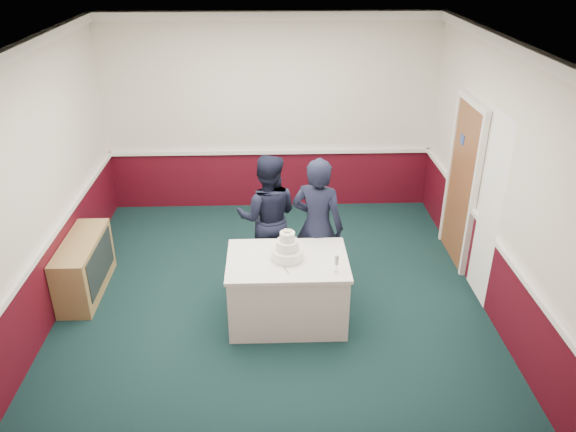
{
  "coord_description": "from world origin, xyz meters",
  "views": [
    {
      "loc": [
        -0.01,
        -5.75,
        3.96
      ],
      "look_at": [
        0.18,
        -0.1,
        1.1
      ],
      "focal_mm": 35.0,
      "sensor_mm": 36.0,
      "label": 1
    }
  ],
  "objects_px": {
    "sideboard": "(84,267)",
    "cake_table": "(287,289)",
    "cake_knife": "(285,269)",
    "wedding_cake": "(287,250)",
    "person_man": "(268,217)",
    "person_woman": "(317,227)",
    "champagne_flute": "(336,261)"
  },
  "relations": [
    {
      "from": "sideboard",
      "to": "cake_table",
      "type": "bearing_deg",
      "value": -14.55
    },
    {
      "from": "sideboard",
      "to": "cake_knife",
      "type": "xyz_separation_m",
      "value": [
        2.41,
        -0.83,
        0.44
      ]
    },
    {
      "from": "cake_knife",
      "to": "wedding_cake",
      "type": "bearing_deg",
      "value": 62.19
    },
    {
      "from": "person_man",
      "to": "person_woman",
      "type": "bearing_deg",
      "value": 153.14
    },
    {
      "from": "cake_knife",
      "to": "person_man",
      "type": "xyz_separation_m",
      "value": [
        -0.18,
        1.16,
        0.02
      ]
    },
    {
      "from": "cake_table",
      "to": "person_man",
      "type": "relative_size",
      "value": 0.81
    },
    {
      "from": "sideboard",
      "to": "cake_knife",
      "type": "height_order",
      "value": "cake_knife"
    },
    {
      "from": "sideboard",
      "to": "person_woman",
      "type": "distance_m",
      "value": 2.86
    },
    {
      "from": "cake_knife",
      "to": "person_woman",
      "type": "height_order",
      "value": "person_woman"
    },
    {
      "from": "sideboard",
      "to": "cake_knife",
      "type": "bearing_deg",
      "value": -19.07
    },
    {
      "from": "wedding_cake",
      "to": "cake_knife",
      "type": "distance_m",
      "value": 0.23
    },
    {
      "from": "person_woman",
      "to": "person_man",
      "type": "bearing_deg",
      "value": -9.71
    },
    {
      "from": "cake_table",
      "to": "person_woman",
      "type": "height_order",
      "value": "person_woman"
    },
    {
      "from": "cake_knife",
      "to": "person_man",
      "type": "bearing_deg",
      "value": 79.68
    },
    {
      "from": "champagne_flute",
      "to": "person_woman",
      "type": "distance_m",
      "value": 0.89
    },
    {
      "from": "sideboard",
      "to": "champagne_flute",
      "type": "distance_m",
      "value": 3.13
    },
    {
      "from": "cake_table",
      "to": "wedding_cake",
      "type": "bearing_deg",
      "value": 90.0
    },
    {
      "from": "sideboard",
      "to": "champagne_flute",
      "type": "height_order",
      "value": "champagne_flute"
    },
    {
      "from": "champagne_flute",
      "to": "sideboard",
      "type": "bearing_deg",
      "value": 162.74
    },
    {
      "from": "sideboard",
      "to": "person_woman",
      "type": "xyz_separation_m",
      "value": [
        2.81,
        -0.03,
        0.51
      ]
    },
    {
      "from": "cake_table",
      "to": "person_woman",
      "type": "relative_size",
      "value": 0.76
    },
    {
      "from": "sideboard",
      "to": "champagne_flute",
      "type": "relative_size",
      "value": 5.85
    },
    {
      "from": "person_man",
      "to": "person_woman",
      "type": "height_order",
      "value": "person_woman"
    },
    {
      "from": "cake_knife",
      "to": "champagne_flute",
      "type": "height_order",
      "value": "champagne_flute"
    },
    {
      "from": "sideboard",
      "to": "person_man",
      "type": "height_order",
      "value": "person_man"
    },
    {
      "from": "wedding_cake",
      "to": "person_woman",
      "type": "height_order",
      "value": "person_woman"
    },
    {
      "from": "person_man",
      "to": "person_woman",
      "type": "xyz_separation_m",
      "value": [
        0.59,
        -0.36,
        0.05
      ]
    },
    {
      "from": "wedding_cake",
      "to": "champagne_flute",
      "type": "bearing_deg",
      "value": -29.25
    },
    {
      "from": "champagne_flute",
      "to": "person_woman",
      "type": "xyz_separation_m",
      "value": [
        -0.13,
        0.88,
        -0.06
      ]
    },
    {
      "from": "wedding_cake",
      "to": "person_woman",
      "type": "bearing_deg",
      "value": 58.06
    },
    {
      "from": "champagne_flute",
      "to": "person_man",
      "type": "xyz_separation_m",
      "value": [
        -0.71,
        1.24,
        -0.11
      ]
    },
    {
      "from": "cake_knife",
      "to": "person_woman",
      "type": "xyz_separation_m",
      "value": [
        0.4,
        0.8,
        0.07
      ]
    }
  ]
}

